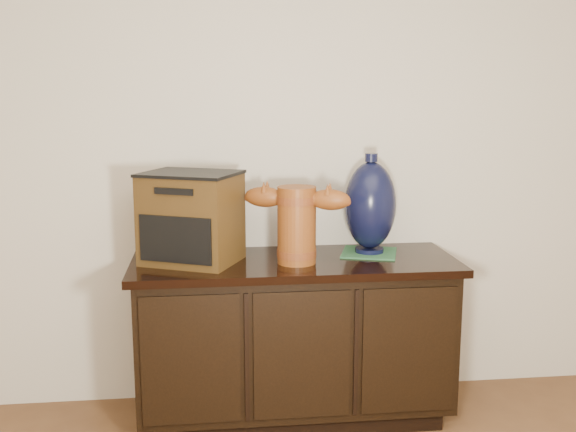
{
  "coord_description": "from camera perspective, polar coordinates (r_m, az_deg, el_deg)",
  "views": [
    {
      "loc": [
        -0.37,
        -0.69,
        1.5
      ],
      "look_at": [
        -0.04,
        2.18,
        0.96
      ],
      "focal_mm": 42.0,
      "sensor_mm": 36.0,
      "label": 1
    }
  ],
  "objects": [
    {
      "name": "tv_radio",
      "position": [
        2.99,
        -8.19,
        -0.13
      ],
      "size": [
        0.5,
        0.46,
        0.4
      ],
      "rotation": [
        0.0,
        0.0,
        -0.43
      ],
      "color": "#412A10",
      "rests_on": "sideboard"
    },
    {
      "name": "terracotta_vessel",
      "position": [
        2.94,
        0.74,
        -0.36
      ],
      "size": [
        0.47,
        0.26,
        0.34
      ],
      "rotation": [
        0.0,
        0.0,
        -0.38
      ],
      "color": "brown",
      "rests_on": "sideboard"
    },
    {
      "name": "green_mat",
      "position": [
        3.17,
        6.89,
        -3.1
      ],
      "size": [
        0.31,
        0.31,
        0.01
      ],
      "primitive_type": "cube",
      "rotation": [
        0.0,
        0.0,
        -0.3
      ],
      "color": "#2B6038",
      "rests_on": "sideboard"
    },
    {
      "name": "lamp_base",
      "position": [
        3.13,
        6.98,
        0.87
      ],
      "size": [
        0.3,
        0.3,
        0.46
      ],
      "rotation": [
        0.0,
        0.0,
        -0.3
      ],
      "color": "black",
      "rests_on": "green_mat"
    },
    {
      "name": "room",
      "position": [
        0.81,
        20.9,
        -4.53
      ],
      "size": [
        5.0,
        5.0,
        5.0
      ],
      "color": "brown",
      "rests_on": "ground"
    },
    {
      "name": "sideboard",
      "position": [
        3.15,
        0.55,
        -10.22
      ],
      "size": [
        1.46,
        0.56,
        0.75
      ],
      "color": "black",
      "rests_on": "ground"
    },
    {
      "name": "spray_can",
      "position": [
        3.11,
        1.19,
        -1.85
      ],
      "size": [
        0.06,
        0.06,
        0.16
      ],
      "color": "#590F17",
      "rests_on": "sideboard"
    }
  ]
}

